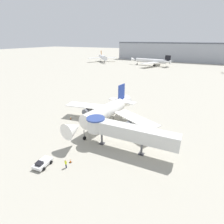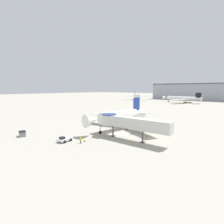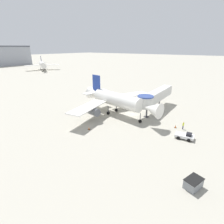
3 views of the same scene
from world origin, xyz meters
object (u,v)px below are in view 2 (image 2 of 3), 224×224
Objects in this scene: ground_crew_marshaller at (81,139)px; jet_bridge at (129,122)px; background_jet_orange_tail at (136,96)px; service_container_gray at (22,134)px; main_airplane at (120,116)px; background_jet_black_tail at (183,98)px; traffic_cone_starboard_wing at (147,136)px; pushback_tug_white at (65,139)px; traffic_cone_near_nose at (85,140)px; traffic_cone_port_wing at (94,124)px.

jet_bridge is at bearing -113.46° from ground_crew_marshaller.
background_jet_orange_tail is at bearing -52.02° from ground_crew_marshaller.
ground_crew_marshaller is (17.57, 6.24, 0.34)m from service_container_gray.
ground_crew_marshaller is (1.52, -17.90, -3.23)m from main_airplane.
background_jet_orange_tail is at bearing -86.85° from background_jet_black_tail.
main_airplane reaches higher than background_jet_black_tail.
main_airplane is 0.79× the size of background_jet_black_tail.
main_airplane reaches higher than traffic_cone_starboard_wing.
background_jet_black_tail is 1.48× the size of background_jet_orange_tail.
ground_crew_marshaller is at bearing 13.57° from pushback_tug_white.
main_airplane is at bearing -99.89° from background_jet_orange_tail.
main_airplane reaches higher than ground_crew_marshaller.
traffic_cone_near_nose is at bearing -77.78° from main_airplane.
background_jet_black_tail is at bearing -70.50° from ground_crew_marshaller.
traffic_cone_port_wing is 22.76m from traffic_cone_starboard_wing.
background_jet_orange_tail reaches higher than traffic_cone_near_nose.
jet_bridge is 12.05m from traffic_cone_near_nose.
background_jet_orange_tail is at bearing 117.45° from traffic_cone_near_nose.
service_container_gray is at bearing 8.75° from background_jet_black_tail.
ground_crew_marshaller is (-9.64, -15.23, 0.72)m from traffic_cone_starboard_wing.
traffic_cone_starboard_wing is at bearing -96.75° from background_jet_orange_tail.
traffic_cone_port_wing is 0.43× the size of ground_crew_marshaller.
background_jet_black_tail reaches higher than ground_crew_marshaller.
service_container_gray is at bearing -147.75° from jet_bridge.
background_jet_orange_tail reaches higher than ground_crew_marshaller.
background_jet_orange_tail reaches higher than pushback_tug_white.
main_airplane is 18.26m from ground_crew_marshaller.
pushback_tug_white is 2.15× the size of ground_crew_marshaller.
jet_bridge is at bearing -34.16° from main_airplane.
background_jet_black_tail is (-19.94, 120.81, -0.08)m from main_airplane.
jet_bridge reaches higher than ground_crew_marshaller.
main_airplane is at bearing 136.21° from jet_bridge.
service_container_gray is 18.95m from traffic_cone_near_nose.
jet_bridge is 21.59m from traffic_cone_port_wing.
pushback_tug_white is at bearing -129.64° from traffic_cone_starboard_wing.
traffic_cone_near_nose is at bearing 15.98° from background_jet_black_tail.
ground_crew_marshaller is 160.27m from background_jet_orange_tail.
main_airplane is 12.14m from traffic_cone_starboard_wing.
service_container_gray is 0.08× the size of background_jet_black_tail.
main_airplane is 143.79m from background_jet_orange_tail.
traffic_cone_port_wing is at bearing 108.04° from pushback_tug_white.
service_container_gray is (-24.52, -16.49, -3.84)m from jet_bridge.
traffic_cone_near_nose is 158.76m from background_jet_orange_tail.
service_container_gray is 3.71× the size of traffic_cone_near_nose.
service_container_gray is at bearing 30.27° from ground_crew_marshaller.
traffic_cone_starboard_wing is 0.38× the size of ground_crew_marshaller.
traffic_cone_starboard_wing is 0.02× the size of background_jet_black_tail.
traffic_cone_port_wing is at bearing 129.04° from traffic_cone_near_nose.
background_jet_orange_tail is (-55.88, 148.65, 4.00)m from service_container_gray.
traffic_cone_near_nose is at bearing -131.57° from jet_bridge.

